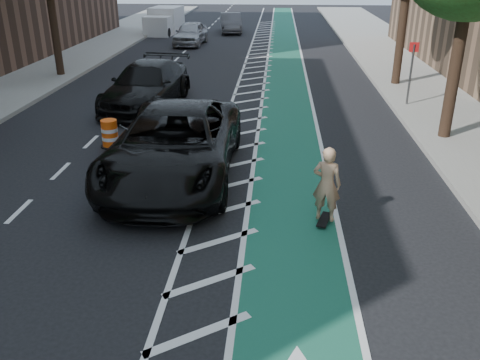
# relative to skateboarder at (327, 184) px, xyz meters

# --- Properties ---
(ground) EXTENTS (120.00, 120.00, 0.00)m
(ground) POSITION_rel_skateboarder_xyz_m (-3.70, -2.36, -0.93)
(ground) COLOR black
(ground) RESTS_ON ground
(bike_lane) EXTENTS (2.00, 90.00, 0.01)m
(bike_lane) POSITION_rel_skateboarder_xyz_m (-0.70, 7.64, -0.92)
(bike_lane) COLOR #195A48
(bike_lane) RESTS_ON ground
(buffer_strip) EXTENTS (1.40, 90.00, 0.01)m
(buffer_strip) POSITION_rel_skateboarder_xyz_m (-2.20, 7.64, -0.92)
(buffer_strip) COLOR silver
(buffer_strip) RESTS_ON ground
(sidewalk_right) EXTENTS (5.00, 90.00, 0.15)m
(sidewalk_right) POSITION_rel_skateboarder_xyz_m (5.80, 7.64, -0.85)
(sidewalk_right) COLOR gray
(sidewalk_right) RESTS_ON ground
(curb_right) EXTENTS (0.12, 90.00, 0.16)m
(curb_right) POSITION_rel_skateboarder_xyz_m (3.35, 7.64, -0.85)
(curb_right) COLOR gray
(curb_right) RESTS_ON ground
(curb_left) EXTENTS (0.12, 90.00, 0.16)m
(curb_left) POSITION_rel_skateboarder_xyz_m (-10.75, 7.64, -0.85)
(curb_left) COLOR gray
(curb_left) RESTS_ON ground
(sign_post) EXTENTS (0.35, 0.08, 2.47)m
(sign_post) POSITION_rel_skateboarder_xyz_m (3.90, 9.64, 0.43)
(sign_post) COLOR #4C4C4C
(sign_post) RESTS_ON ground
(skateboard) EXTENTS (0.39, 0.75, 0.10)m
(skateboard) POSITION_rel_skateboarder_xyz_m (-0.00, 0.00, -0.85)
(skateboard) COLOR black
(skateboard) RESTS_ON ground
(skateboarder) EXTENTS (0.69, 0.55, 1.66)m
(skateboarder) POSITION_rel_skateboarder_xyz_m (0.00, 0.00, 0.00)
(skateboarder) COLOR tan
(skateboarder) RESTS_ON skateboard
(suv_near) EXTENTS (3.07, 6.61, 1.83)m
(suv_near) POSITION_rel_skateboarder_xyz_m (-3.70, 2.29, -0.01)
(suv_near) COLOR black
(suv_near) RESTS_ON ground
(suv_far) EXTENTS (2.87, 5.91, 1.66)m
(suv_far) POSITION_rel_skateboarder_xyz_m (-6.10, 9.12, -0.10)
(suv_far) COLOR black
(suv_far) RESTS_ON ground
(car_silver) EXTENTS (2.01, 4.47, 1.49)m
(car_silver) POSITION_rel_skateboarder_xyz_m (-6.94, 24.57, -0.18)
(car_silver) COLOR #A2A2A7
(car_silver) RESTS_ON ground
(car_grey) EXTENTS (2.10, 4.54, 1.44)m
(car_grey) POSITION_rel_skateboarder_xyz_m (-4.83, 30.92, -0.20)
(car_grey) COLOR #4F4F53
(car_grey) RESTS_ON ground
(box_truck) EXTENTS (2.39, 4.69, 1.89)m
(box_truck) POSITION_rel_skateboarder_xyz_m (-9.87, 30.11, -0.06)
(box_truck) COLOR silver
(box_truck) RESTS_ON ground
(barrel_a) EXTENTS (0.62, 0.62, 0.84)m
(barrel_a) POSITION_rel_skateboarder_xyz_m (-6.14, 4.47, -0.53)
(barrel_a) COLOR #F6530C
(barrel_a) RESTS_ON ground
(barrel_b) EXTENTS (0.73, 0.73, 0.99)m
(barrel_b) POSITION_rel_skateboarder_xyz_m (-5.67, 7.65, -0.46)
(barrel_b) COLOR orange
(barrel_b) RESTS_ON ground
(barrel_c) EXTENTS (0.64, 0.64, 0.87)m
(barrel_c) POSITION_rel_skateboarder_xyz_m (-6.10, 13.36, -0.52)
(barrel_c) COLOR orange
(barrel_c) RESTS_ON ground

